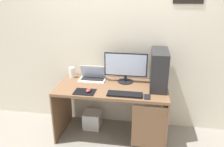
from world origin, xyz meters
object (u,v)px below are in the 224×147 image
object	(u,v)px
keyboard	(125,94)
mouse_left	(88,90)
laptop	(93,77)
pc_tower	(159,69)
speaker	(72,72)
cell_phone	(147,97)
subwoofer	(92,120)
monitor	(126,67)

from	to	relation	value
keyboard	mouse_left	size ratio (longest dim) A/B	4.38
laptop	mouse_left	xyz separation A→B (m)	(0.04, -0.39, -0.02)
pc_tower	speaker	world-z (taller)	pc_tower
keyboard	cell_phone	bearing A→B (deg)	-2.37
subwoofer	speaker	bearing A→B (deg)	163.04
speaker	pc_tower	bearing A→B (deg)	-6.91
mouse_left	pc_tower	bearing A→B (deg)	18.82
laptop	speaker	world-z (taller)	laptop
monitor	keyboard	bearing A→B (deg)	-84.87
monitor	laptop	size ratio (longest dim) A/B	1.59
pc_tower	monitor	distance (m)	0.44
mouse_left	speaker	bearing A→B (deg)	129.28
speaker	keyboard	size ratio (longest dim) A/B	0.36
mouse_left	cell_phone	xyz separation A→B (m)	(0.71, -0.03, -0.02)
laptop	mouse_left	size ratio (longest dim) A/B	3.72
pc_tower	subwoofer	world-z (taller)	pc_tower
monitor	keyboard	distance (m)	0.45
pc_tower	keyboard	distance (m)	0.55
mouse_left	cell_phone	world-z (taller)	mouse_left
laptop	pc_tower	bearing A→B (deg)	-7.01
cell_phone	mouse_left	bearing A→B (deg)	177.51
cell_phone	subwoofer	distance (m)	1.05
cell_phone	speaker	bearing A→B (deg)	156.57
keyboard	subwoofer	distance (m)	0.88
keyboard	pc_tower	bearing A→B (deg)	38.07
monitor	mouse_left	bearing A→B (deg)	-137.21
monitor	keyboard	size ratio (longest dim) A/B	1.35
laptop	speaker	xyz separation A→B (m)	(-0.31, 0.04, 0.03)
pc_tower	speaker	bearing A→B (deg)	173.09
laptop	speaker	bearing A→B (deg)	173.41
laptop	cell_phone	bearing A→B (deg)	-29.36
pc_tower	speaker	xyz separation A→B (m)	(-1.19, 0.14, -0.17)
laptop	subwoofer	xyz separation A→B (m)	(-0.01, -0.06, -0.65)
laptop	keyboard	size ratio (longest dim) A/B	0.85
monitor	cell_phone	bearing A→B (deg)	-54.04
keyboard	laptop	bearing A→B (deg)	139.93
speaker	cell_phone	xyz separation A→B (m)	(1.06, -0.46, -0.07)
pc_tower	laptop	bearing A→B (deg)	172.99
speaker	subwoofer	distance (m)	0.75
mouse_left	keyboard	bearing A→B (deg)	-2.55
pc_tower	mouse_left	bearing A→B (deg)	-161.18
speaker	monitor	bearing A→B (deg)	-3.62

